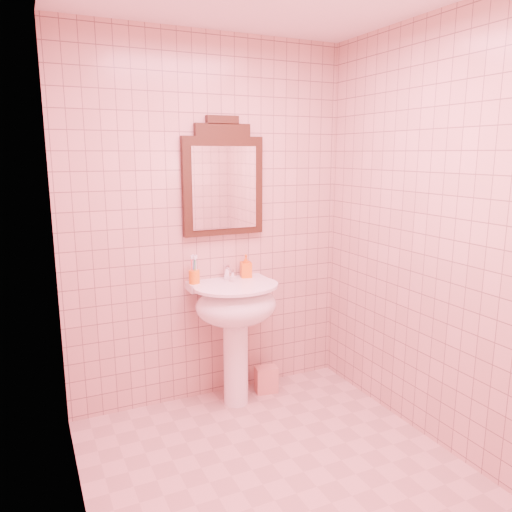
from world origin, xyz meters
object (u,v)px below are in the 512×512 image
mirror (223,181)px  pedestal_sink (236,313)px  soap_dispenser (246,266)px  towel (266,379)px  toothbrush_cup (194,277)px

mirror → pedestal_sink: bearing=-90.0°
mirror → soap_dispenser: 0.62m
mirror → towel: 1.47m
mirror → toothbrush_cup: mirror is taller
mirror → towel: bearing=-26.9°
pedestal_sink → soap_dispenser: soap_dispenser is taller
soap_dispenser → towel: bearing=-22.1°
toothbrush_cup → soap_dispenser: bearing=0.9°
toothbrush_cup → towel: size_ratio=0.89×
mirror → toothbrush_cup: 0.68m
mirror → soap_dispenser: (0.14, -0.05, -0.60)m
soap_dispenser → towel: (0.12, -0.08, -0.85)m
pedestal_sink → mirror: size_ratio=1.09×
toothbrush_cup → mirror: bearing=13.4°
toothbrush_cup → towel: bearing=-8.7°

